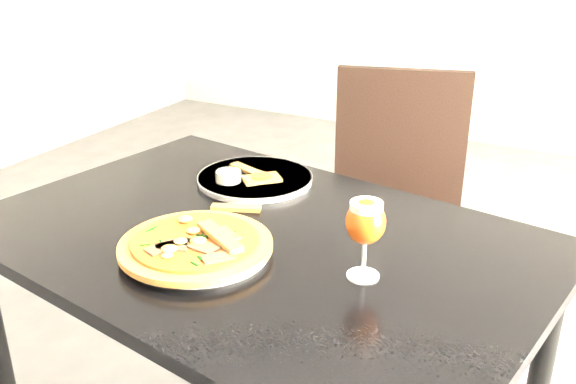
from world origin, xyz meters
The scene contains 9 objects.
dining_table centered at (0.05, -0.16, 0.66)m, with size 1.32×0.99×0.75m.
chair_far centered at (0.13, 0.57, 0.52)m, with size 0.54×0.54×0.95m.
plate_main centered at (0.01, -0.29, 0.76)m, with size 0.27×0.27×0.01m, color white.
pizza centered at (0.00, -0.29, 0.77)m, with size 0.31×0.31×0.03m.
plate_second centered at (-0.10, 0.10, 0.76)m, with size 0.29×0.29×0.02m, color white.
crust_scraps centered at (-0.09, 0.09, 0.77)m, with size 0.17×0.12×0.01m.
loose_crust centered at (-0.05, -0.07, 0.75)m, with size 0.11×0.03×0.01m, color olive.
sauce_cup centered at (-0.14, 0.04, 0.77)m, with size 0.06×0.06×0.04m.
beer_glass centered at (0.32, -0.22, 0.86)m, with size 0.07×0.07×0.16m.
Camera 1 is at (0.69, -1.21, 1.36)m, focal length 40.00 mm.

